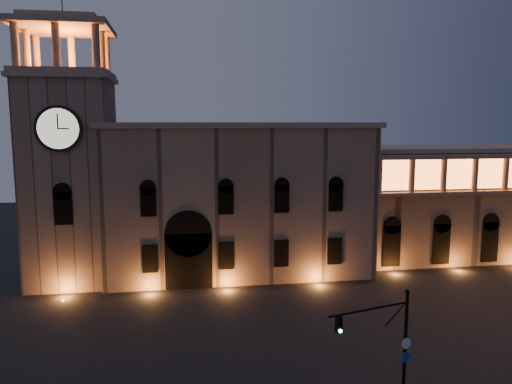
% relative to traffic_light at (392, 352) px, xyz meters
% --- Properties ---
extents(ground, '(160.00, 160.00, 0.00)m').
position_rel_traffic_light_xyz_m(ground, '(-3.39, 9.43, -4.15)').
color(ground, black).
rests_on(ground, ground).
extents(government_building, '(30.80, 12.80, 17.60)m').
position_rel_traffic_light_xyz_m(government_building, '(-5.46, 31.36, 4.62)').
color(government_building, '#7C6251').
rests_on(government_building, ground).
extents(clock_tower, '(9.80, 9.80, 32.40)m').
position_rel_traffic_light_xyz_m(clock_tower, '(-23.89, 30.41, 8.35)').
color(clock_tower, '#7C6251').
rests_on(clock_tower, ground).
extents(colonnade_wing, '(40.60, 11.50, 14.50)m').
position_rel_traffic_light_xyz_m(colonnade_wing, '(28.61, 33.35, 3.18)').
color(colonnade_wing, '#775D4C').
rests_on(colonnade_wing, ground).
extents(traffic_light, '(5.58, 1.85, 7.90)m').
position_rel_traffic_light_xyz_m(traffic_light, '(0.00, 0.00, 0.00)').
color(traffic_light, black).
rests_on(traffic_light, ground).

